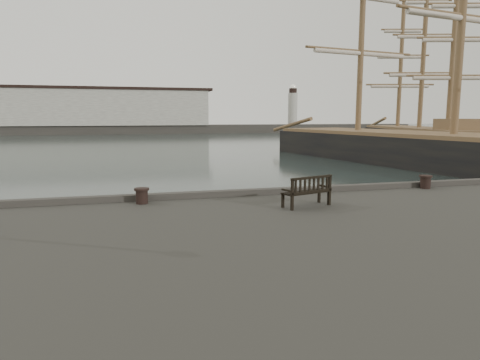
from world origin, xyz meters
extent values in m
plane|color=black|center=(0.00, 0.00, 0.00)|extent=(400.00, 400.00, 0.00)
cube|color=#383530|center=(0.00, 92.00, 1.00)|extent=(140.00, 8.00, 2.00)
cube|color=beige|center=(-8.00, 92.00, 6.00)|extent=(46.00, 9.00, 8.00)
cube|color=black|center=(-8.00, 92.00, 10.30)|extent=(48.00, 9.50, 0.60)
cylinder|color=beige|center=(38.00, 92.00, 6.00)|extent=(2.40, 2.40, 8.00)
sphere|color=silver|center=(38.00, 92.00, 11.40)|extent=(1.61, 1.61, 1.61)
cube|color=black|center=(0.54, -2.17, 1.95)|extent=(1.50, 0.89, 0.04)
cube|color=black|center=(0.60, -2.36, 2.16)|extent=(1.37, 0.47, 0.43)
cube|color=black|center=(0.54, -2.17, 1.76)|extent=(1.39, 0.79, 0.39)
cylinder|color=black|center=(-3.77, -0.63, 1.78)|extent=(0.55, 0.55, 0.44)
cylinder|color=black|center=(5.65, -0.50, 1.78)|extent=(0.43, 0.43, 0.45)
cube|color=black|center=(20.19, 14.81, 0.40)|extent=(14.36, 40.47, 3.97)
cube|color=brown|center=(20.19, 14.81, 2.53)|extent=(13.84, 39.62, 0.30)
cylinder|color=brown|center=(18.37, 25.77, 13.74)|extent=(0.56, 0.56, 22.71)
cube|color=black|center=(31.47, 33.53, 0.40)|extent=(13.33, 28.27, 3.96)
cube|color=brown|center=(31.47, 33.53, 2.52)|extent=(12.90, 27.66, 0.30)
cylinder|color=brown|center=(29.33, 26.07, 10.79)|extent=(0.55, 0.55, 16.82)
cylinder|color=brown|center=(31.47, 33.53, 12.27)|extent=(0.55, 0.55, 19.79)
cylinder|color=brown|center=(33.60, 40.98, 11.08)|extent=(0.55, 0.55, 17.42)
camera|label=1|loc=(-4.16, -12.74, 3.98)|focal=32.00mm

